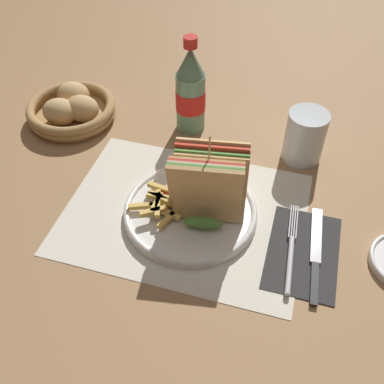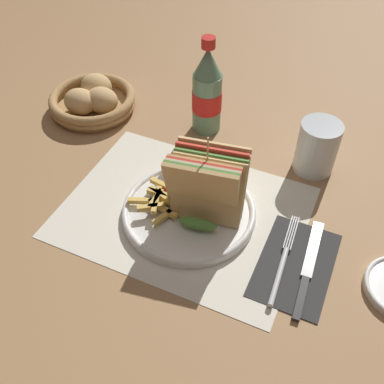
{
  "view_description": "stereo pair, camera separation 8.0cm",
  "coord_description": "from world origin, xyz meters",
  "px_view_note": "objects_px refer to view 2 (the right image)",
  "views": [
    {
      "loc": [
        0.15,
        -0.54,
        0.62
      ],
      "look_at": [
        -0.0,
        0.0,
        0.04
      ],
      "focal_mm": 42.0,
      "sensor_mm": 36.0,
      "label": 1
    },
    {
      "loc": [
        0.23,
        -0.51,
        0.62
      ],
      "look_at": [
        -0.0,
        0.0,
        0.04
      ],
      "focal_mm": 42.0,
      "sensor_mm": 36.0,
      "label": 2
    }
  ],
  "objects_px": {
    "fork": "(281,266)",
    "glass_near": "(317,147)",
    "plate_main": "(187,211)",
    "club_sandwich": "(206,186)",
    "bread_basket": "(93,100)",
    "coke_bottle_near": "(207,92)",
    "knife": "(308,268)"
  },
  "relations": [
    {
      "from": "glass_near",
      "to": "club_sandwich",
      "type": "bearing_deg",
      "value": -124.7
    },
    {
      "from": "glass_near",
      "to": "knife",
      "type": "bearing_deg",
      "value": -77.84
    },
    {
      "from": "fork",
      "to": "coke_bottle_near",
      "type": "distance_m",
      "value": 0.4
    },
    {
      "from": "plate_main",
      "to": "coke_bottle_near",
      "type": "bearing_deg",
      "value": 105.62
    },
    {
      "from": "plate_main",
      "to": "knife",
      "type": "height_order",
      "value": "plate_main"
    },
    {
      "from": "club_sandwich",
      "to": "bread_basket",
      "type": "xyz_separation_m",
      "value": [
        -0.37,
        0.2,
        -0.05
      ]
    },
    {
      "from": "plate_main",
      "to": "club_sandwich",
      "type": "xyz_separation_m",
      "value": [
        0.03,
        0.01,
        0.07
      ]
    },
    {
      "from": "bread_basket",
      "to": "fork",
      "type": "bearing_deg",
      "value": -25.73
    },
    {
      "from": "club_sandwich",
      "to": "fork",
      "type": "bearing_deg",
      "value": -19.16
    },
    {
      "from": "plate_main",
      "to": "fork",
      "type": "height_order",
      "value": "plate_main"
    },
    {
      "from": "plate_main",
      "to": "glass_near",
      "type": "bearing_deg",
      "value": 51.02
    },
    {
      "from": "coke_bottle_near",
      "to": "glass_near",
      "type": "distance_m",
      "value": 0.25
    },
    {
      "from": "club_sandwich",
      "to": "fork",
      "type": "relative_size",
      "value": 0.87
    },
    {
      "from": "plate_main",
      "to": "fork",
      "type": "distance_m",
      "value": 0.2
    },
    {
      "from": "fork",
      "to": "glass_near",
      "type": "height_order",
      "value": "glass_near"
    },
    {
      "from": "plate_main",
      "to": "knife",
      "type": "xyz_separation_m",
      "value": [
        0.23,
        -0.03,
        -0.0
      ]
    },
    {
      "from": "knife",
      "to": "coke_bottle_near",
      "type": "height_order",
      "value": "coke_bottle_near"
    },
    {
      "from": "fork",
      "to": "club_sandwich",
      "type": "bearing_deg",
      "value": 157.28
    },
    {
      "from": "club_sandwich",
      "to": "glass_near",
      "type": "bearing_deg",
      "value": 55.3
    },
    {
      "from": "club_sandwich",
      "to": "glass_near",
      "type": "relative_size",
      "value": 1.56
    },
    {
      "from": "fork",
      "to": "knife",
      "type": "distance_m",
      "value": 0.04
    },
    {
      "from": "coke_bottle_near",
      "to": "glass_near",
      "type": "bearing_deg",
      "value": -7.6
    },
    {
      "from": "bread_basket",
      "to": "coke_bottle_near",
      "type": "bearing_deg",
      "value": 9.52
    },
    {
      "from": "knife",
      "to": "coke_bottle_near",
      "type": "xyz_separation_m",
      "value": [
        -0.3,
        0.28,
        0.09
      ]
    },
    {
      "from": "fork",
      "to": "glass_near",
      "type": "bearing_deg",
      "value": 89.32
    },
    {
      "from": "fork",
      "to": "bread_basket",
      "type": "distance_m",
      "value": 0.58
    },
    {
      "from": "club_sandwich",
      "to": "glass_near",
      "type": "height_order",
      "value": "club_sandwich"
    },
    {
      "from": "club_sandwich",
      "to": "knife",
      "type": "distance_m",
      "value": 0.21
    },
    {
      "from": "plate_main",
      "to": "bread_basket",
      "type": "distance_m",
      "value": 0.39
    },
    {
      "from": "plate_main",
      "to": "bread_basket",
      "type": "height_order",
      "value": "bread_basket"
    },
    {
      "from": "bread_basket",
      "to": "plate_main",
      "type": "bearing_deg",
      "value": -31.72
    },
    {
      "from": "fork",
      "to": "plate_main",
      "type": "bearing_deg",
      "value": 162.85
    }
  ]
}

